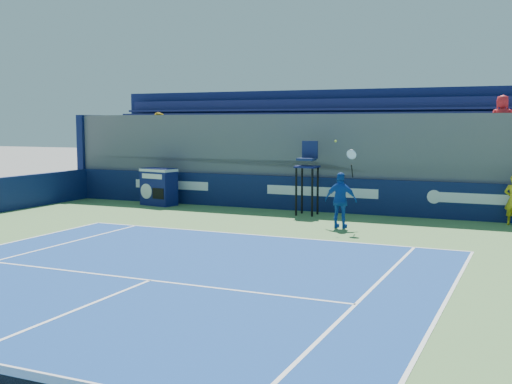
% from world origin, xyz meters
% --- Properties ---
extents(back_hoarding, '(20.40, 0.21, 1.20)m').
position_xyz_m(back_hoarding, '(0.00, 17.10, 0.60)').
color(back_hoarding, '#0B1742').
rests_on(back_hoarding, ground).
extents(match_clock, '(1.44, 0.96, 1.40)m').
position_xyz_m(match_clock, '(-6.11, 16.31, 0.74)').
color(match_clock, '#101753').
rests_on(match_clock, ground).
extents(umpire_chair, '(0.70, 0.70, 2.48)m').
position_xyz_m(umpire_chair, '(-0.20, 16.17, 1.53)').
color(umpire_chair, black).
rests_on(umpire_chair, ground).
extents(tennis_player, '(0.97, 0.43, 2.57)m').
position_xyz_m(tennis_player, '(1.59, 14.03, 0.83)').
color(tennis_player, '#1445A8').
rests_on(tennis_player, apron).
extents(stadium_seating, '(21.00, 4.05, 4.40)m').
position_xyz_m(stadium_seating, '(-0.01, 19.15, 1.83)').
color(stadium_seating, '#525257').
rests_on(stadium_seating, ground).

